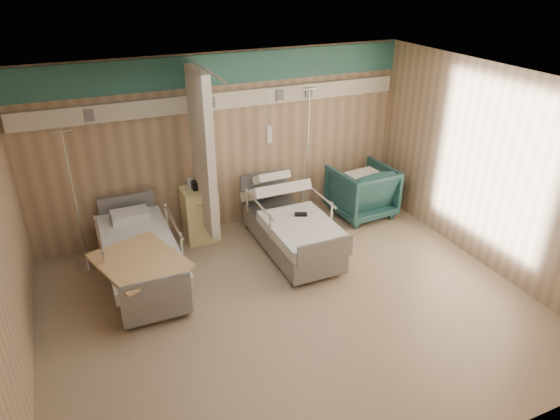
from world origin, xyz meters
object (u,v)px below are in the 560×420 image
object	(u,v)px
bed_left	(143,263)
bedside_cabinet	(200,214)
visitor_armchair	(362,191)
iv_stand_left	(83,241)
iv_stand_right	(306,192)
bed_right	(291,232)

from	to	relation	value
bed_left	bedside_cabinet	bearing A→B (deg)	40.60
visitor_armchair	iv_stand_left	world-z (taller)	iv_stand_left
bedside_cabinet	iv_stand_right	size ratio (longest dim) A/B	0.38
visitor_armchair	bed_left	bearing A→B (deg)	5.33
bed_right	iv_stand_left	world-z (taller)	iv_stand_left
bed_left	bed_right	bearing A→B (deg)	0.00
bedside_cabinet	bed_left	bearing A→B (deg)	-139.40
bed_right	iv_stand_right	xyz separation A→B (m)	(0.70, 0.91, 0.14)
bed_left	iv_stand_right	world-z (taller)	iv_stand_right
visitor_armchair	iv_stand_left	distance (m)	4.49
bed_left	visitor_armchair	bearing A→B (deg)	8.95
bedside_cabinet	iv_stand_right	bearing A→B (deg)	0.17
bed_left	iv_stand_left	size ratio (longest dim) A/B	1.07
visitor_armchair	iv_stand_right	size ratio (longest dim) A/B	0.44
bed_right	iv_stand_left	xyz separation A→B (m)	(-2.88, 0.76, 0.10)
visitor_armchair	iv_stand_left	size ratio (longest dim) A/B	0.48
bedside_cabinet	iv_stand_left	world-z (taller)	iv_stand_left
bed_right	iv_stand_left	bearing A→B (deg)	165.14
bed_left	visitor_armchair	size ratio (longest dim) A/B	2.22
bed_right	bedside_cabinet	xyz separation A→B (m)	(-1.15, 0.90, 0.11)
bed_left	iv_stand_right	xyz separation A→B (m)	(2.90, 0.91, 0.14)
iv_stand_left	bedside_cabinet	bearing A→B (deg)	4.46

